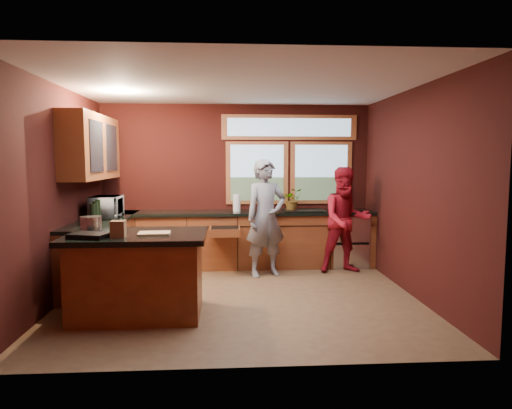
{
  "coord_description": "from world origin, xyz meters",
  "views": [
    {
      "loc": [
        -0.17,
        -5.75,
        1.78
      ],
      "look_at": [
        0.23,
        0.4,
        1.17
      ],
      "focal_mm": 32.0,
      "sensor_mm": 36.0,
      "label": 1
    }
  ],
  "objects": [
    {
      "name": "potted_plant",
      "position": [
        0.92,
        1.75,
        1.11
      ],
      "size": [
        0.33,
        0.29,
        0.37
      ],
      "primitive_type": "imported",
      "color": "#999999",
      "rests_on": "back_counter"
    },
    {
      "name": "person_red",
      "position": [
        1.7,
        1.24,
        0.83
      ],
      "size": [
        0.86,
        0.69,
        1.66
      ],
      "primitive_type": "imported",
      "rotation": [
        0.0,
        0.0,
        0.08
      ],
      "color": "#A31320",
      "rests_on": "floor"
    },
    {
      "name": "back_counter",
      "position": [
        0.2,
        1.7,
        0.46
      ],
      "size": [
        4.5,
        0.64,
        0.93
      ],
      "color": "#5C2815",
      "rests_on": "floor"
    },
    {
      "name": "floor",
      "position": [
        0.0,
        0.0,
        0.0
      ],
      "size": [
        4.5,
        4.5,
        0.0
      ],
      "primitive_type": "plane",
      "color": "brown",
      "rests_on": "ground"
    },
    {
      "name": "paper_towel",
      "position": [
        -0.01,
        1.7,
        1.07
      ],
      "size": [
        0.12,
        0.12,
        0.28
      ],
      "primitive_type": "cylinder",
      "color": "white",
      "rests_on": "back_counter"
    },
    {
      "name": "black_tray",
      "position": [
        -1.63,
        -0.83,
        0.97
      ],
      "size": [
        0.46,
        0.38,
        0.05
      ],
      "primitive_type": "cube",
      "rotation": [
        0.0,
        0.0,
        -0.29
      ],
      "color": "black",
      "rests_on": "island"
    },
    {
      "name": "stock_pot",
      "position": [
        -1.73,
        -0.43,
        1.03
      ],
      "size": [
        0.24,
        0.24,
        0.18
      ],
      "primitive_type": "cylinder",
      "color": "#AFAFB4",
      "rests_on": "island"
    },
    {
      "name": "cutting_board",
      "position": [
        -0.98,
        -0.63,
        0.95
      ],
      "size": [
        0.36,
        0.27,
        0.02
      ],
      "primitive_type": "cube",
      "rotation": [
        0.0,
        0.0,
        0.06
      ],
      "color": "tan",
      "rests_on": "island"
    },
    {
      "name": "microwave",
      "position": [
        -1.92,
        0.98,
        1.09
      ],
      "size": [
        0.39,
        0.57,
        0.32
      ],
      "primitive_type": "imported",
      "rotation": [
        0.0,
        0.0,
        1.57
      ],
      "color": "#999999",
      "rests_on": "left_counter"
    },
    {
      "name": "person_grey",
      "position": [
        0.42,
        1.1,
        0.89
      ],
      "size": [
        0.76,
        0.63,
        1.78
      ],
      "primitive_type": "imported",
      "rotation": [
        0.0,
        0.0,
        0.36
      ],
      "color": "slate",
      "rests_on": "floor"
    },
    {
      "name": "paper_bag",
      "position": [
        -1.33,
        -0.83,
        1.03
      ],
      "size": [
        0.15,
        0.12,
        0.18
      ],
      "primitive_type": "cube",
      "rotation": [
        0.0,
        0.0,
        -0.02
      ],
      "color": "brown",
      "rests_on": "island"
    },
    {
      "name": "room_shell",
      "position": [
        -0.6,
        0.32,
        1.8
      ],
      "size": [
        4.52,
        4.02,
        2.71
      ],
      "color": "black",
      "rests_on": "ground"
    },
    {
      "name": "left_counter",
      "position": [
        -1.95,
        0.85,
        0.47
      ],
      "size": [
        0.64,
        2.3,
        0.93
      ],
      "color": "#5C2815",
      "rests_on": "floor"
    },
    {
      "name": "island",
      "position": [
        -1.18,
        -0.58,
        0.48
      ],
      "size": [
        1.55,
        1.05,
        0.95
      ],
      "color": "#5C2815",
      "rests_on": "floor"
    }
  ]
}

